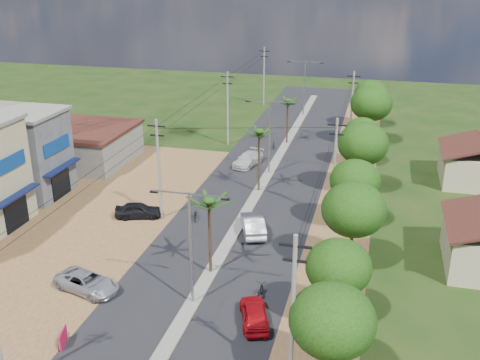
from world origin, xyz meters
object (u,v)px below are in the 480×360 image
object	(u,v)px
car_white_far	(248,160)
car_red_near	(254,314)
roadside_sign	(63,338)
car_silver_mid	(253,225)
car_parked_dark	(138,211)
car_parked_silver	(87,283)
moto_rider_east	(259,293)

from	to	relation	value
car_white_far	car_red_near	bearing A→B (deg)	-61.85
roadside_sign	car_silver_mid	bearing A→B (deg)	51.47
roadside_sign	car_parked_dark	bearing A→B (deg)	84.82
car_red_near	roadside_sign	xyz separation A→B (m)	(-10.36, -4.94, -0.16)
car_silver_mid	car_parked_dark	bearing A→B (deg)	-22.80
car_silver_mid	car_parked_silver	distance (m)	14.51
roadside_sign	moto_rider_east	bearing A→B (deg)	22.14
car_white_far	car_parked_silver	xyz separation A→B (m)	(-4.70, -27.47, -0.05)
car_parked_dark	moto_rider_east	distance (m)	16.44
car_red_near	car_parked_silver	xyz separation A→B (m)	(-11.91, 0.75, -0.04)
car_white_far	car_parked_dark	size ratio (longest dim) A/B	1.19
car_parked_silver	moto_rider_east	size ratio (longest dim) A/B	2.42
car_red_near	car_parked_dark	xyz separation A→B (m)	(-13.39, 12.61, -0.00)
car_parked_silver	car_silver_mid	bearing A→B (deg)	-22.98
car_parked_dark	moto_rider_east	xyz separation A→B (m)	(13.11, -9.92, -0.18)
car_red_near	car_white_far	xyz separation A→B (m)	(-7.21, 28.22, 0.01)
roadside_sign	car_parked_silver	bearing A→B (deg)	90.27
car_silver_mid	roadside_sign	size ratio (longest dim) A/B	3.77
car_parked_silver	car_parked_dark	xyz separation A→B (m)	(-1.48, 11.85, 0.04)
moto_rider_east	roadside_sign	bearing A→B (deg)	37.74
car_white_far	moto_rider_east	world-z (taller)	car_white_far
car_red_near	roadside_sign	world-z (taller)	car_red_near
car_silver_mid	moto_rider_east	size ratio (longest dim) A/B	2.47
car_white_far	car_parked_silver	distance (m)	27.87
car_parked_silver	moto_rider_east	distance (m)	11.79
car_white_far	car_parked_dark	bearing A→B (deg)	-97.77
car_silver_mid	car_parked_dark	size ratio (longest dim) A/B	1.18
car_parked_dark	roadside_sign	bearing A→B (deg)	172.62
car_white_far	car_parked_silver	bearing A→B (deg)	-85.90
car_red_near	car_white_far	distance (m)	29.13
moto_rider_east	car_red_near	bearing A→B (deg)	96.56
car_silver_mid	roadside_sign	distance (m)	18.64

